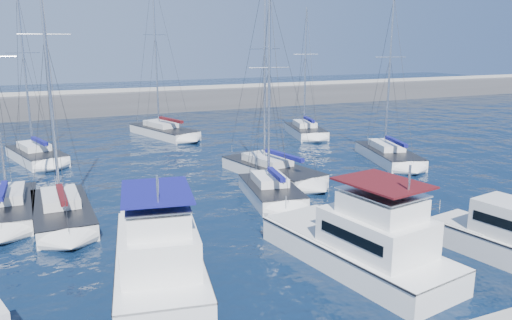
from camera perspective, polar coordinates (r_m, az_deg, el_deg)
name	(u,v)px	position (r m, az deg, el deg)	size (l,w,h in m)	color
ground	(282,244)	(25.78, 2.96, -9.52)	(220.00, 220.00, 0.00)	black
breakwater	(120,106)	(74.52, -15.28, 6.02)	(160.00, 6.00, 4.45)	#424244
motor_yacht_port_inner	(158,255)	(22.13, -11.09, -10.58)	(5.29, 10.85, 4.69)	white
motor_yacht_stbd_inner	(363,245)	(23.23, 12.14, -9.45)	(5.29, 10.18, 4.69)	white
motor_yacht_stbd_outer	(495,236)	(26.81, 25.66, -7.80)	(3.53, 5.80, 3.20)	silver
sailboat_mid_a	(7,208)	(32.77, -26.57, -4.93)	(3.27, 7.83, 14.72)	silver
sailboat_mid_b	(62,212)	(30.74, -21.30, -5.52)	(3.26, 8.04, 16.73)	silver
sailboat_mid_c	(271,191)	(32.54, 1.73, -3.58)	(3.96, 6.89, 13.44)	white
sailboat_mid_d	(271,170)	(37.83, 1.75, -1.17)	(5.00, 9.66, 15.24)	silver
sailboat_mid_e	(388,155)	(44.44, 14.87, 0.58)	(5.14, 8.91, 13.94)	white
sailboat_back_a	(36,155)	(46.75, -23.81, 0.52)	(5.12, 8.28, 14.58)	white
sailboat_back_b	(164,131)	(55.13, -10.52, 3.27)	(5.97, 9.96, 17.24)	silver
sailboat_back_c	(306,131)	(54.72, 5.69, 3.34)	(4.57, 7.55, 13.86)	white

